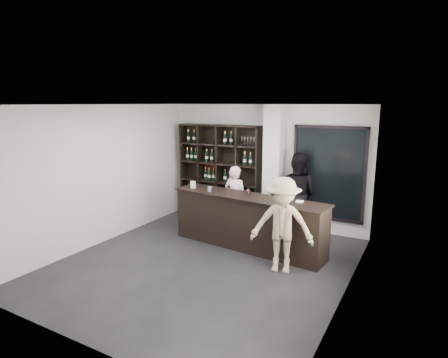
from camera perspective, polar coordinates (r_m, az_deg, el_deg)
The scene contains 12 objects.
floor at distance 7.14m, azimuth -2.96°, elevation -12.76°, with size 5.00×5.50×0.01m, color black.
wine_shelf at distance 9.46m, azimuth -0.72°, elevation 1.00°, with size 2.20×0.35×2.40m, color black, non-canonical shape.
structural_column at distance 8.69m, azimuth 7.58°, elevation 1.63°, with size 0.40×0.40×2.90m, color silver.
glass_panel at distance 8.55m, azimuth 15.61°, elevation 0.80°, with size 1.60×0.08×2.10m.
tasting_counter at distance 7.68m, azimuth 3.61°, elevation -6.53°, with size 3.33×0.69×1.10m.
taster_pink at distance 8.55m, azimuth 1.72°, elevation -3.08°, with size 0.56×0.37×1.55m, color #FFC7D0.
taster_black at distance 8.53m, azimuth 11.07°, elevation -2.22°, with size 0.91×0.71×1.87m, color black.
customer at distance 6.61m, azimuth 8.82°, elevation -6.96°, with size 1.10×0.63×1.70m, color #988364.
wine_glass at distance 7.46m, azimuth 3.68°, elevation -2.02°, with size 0.07×0.07×0.18m, color white, non-canonical shape.
spit_cup at distance 7.85m, azimuth -2.21°, elevation -1.58°, with size 0.08×0.08×0.11m, color silver.
napkin_stack at distance 7.19m, azimuth 11.45°, elevation -3.38°, with size 0.13×0.13×0.02m, color white.
card_stand at distance 8.19m, azimuth -4.74°, elevation -0.88°, with size 0.10×0.05×0.16m, color white.
Camera 1 is at (3.47, -5.50, 2.93)m, focal length 30.00 mm.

